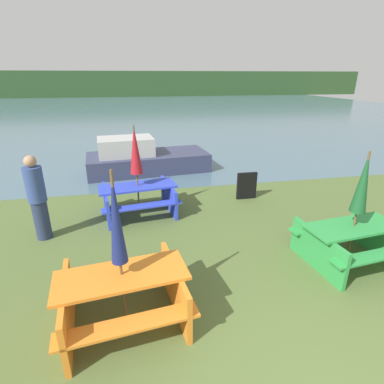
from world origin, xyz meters
name	(u,v)px	position (x,y,z in m)	size (l,w,h in m)	color
water	(148,108)	(0.00, 32.07, 0.00)	(60.00, 50.00, 0.00)	slate
far_treeline	(141,84)	(0.00, 52.07, 2.00)	(80.00, 1.60, 4.00)	#284723
picnic_table_orange	(123,293)	(-2.06, 2.00, 0.46)	(1.88, 1.59, 0.77)	orange
picnic_table_green	(351,239)	(1.94, 2.70, 0.44)	(1.83, 1.56, 0.72)	green
picnic_table_blue	(138,197)	(-1.76, 5.49, 0.45)	(1.98, 1.62, 0.74)	blue
umbrella_crimson	(135,150)	(-1.76, 5.49, 1.60)	(0.29, 0.29, 2.17)	brown
umbrella_navy	(116,220)	(-2.06, 2.00, 1.56)	(0.21, 0.21, 2.19)	brown
umbrella_darkgreen	(363,183)	(1.94, 2.70, 1.51)	(0.26, 0.26, 2.06)	brown
boat	(143,159)	(-1.48, 9.09, 0.46)	(4.35, 2.19, 1.23)	#333856
person	(38,198)	(-3.76, 4.67, 0.89)	(0.36, 0.36, 1.78)	#283351
signboard	(247,186)	(1.19, 5.92, 0.38)	(0.55, 0.08, 0.75)	black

